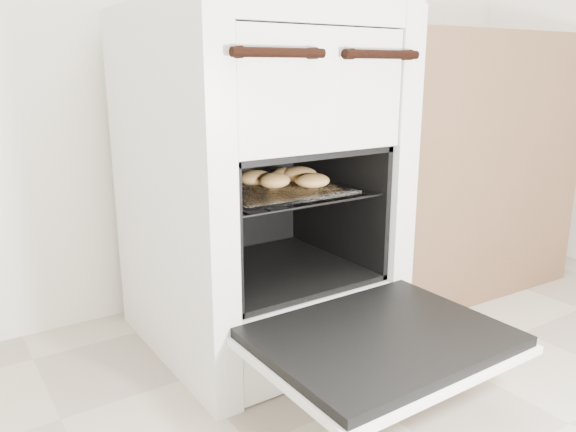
{
  "coord_description": "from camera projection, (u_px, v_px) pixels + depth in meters",
  "views": [
    {
      "loc": [
        -0.87,
        -0.24,
        0.82
      ],
      "look_at": [
        -0.04,
        0.99,
        0.42
      ],
      "focal_mm": 35.0,
      "sensor_mm": 36.0,
      "label": 1
    }
  ],
  "objects": [
    {
      "name": "baked_rolls",
      "position": [
        286.0,
        177.0,
        1.62
      ],
      "size": [
        0.27,
        0.26,
        0.05
      ],
      "color": "#E2B35A",
      "rests_on": "foil_sheet"
    },
    {
      "name": "oven_rack",
      "position": [
        271.0,
        191.0,
        1.59
      ],
      "size": [
        0.46,
        0.45,
        0.01
      ],
      "color": "black",
      "rests_on": "stove"
    },
    {
      "name": "stove",
      "position": [
        259.0,
        187.0,
        1.65
      ],
      "size": [
        0.64,
        0.71,
        0.98
      ],
      "color": "silver",
      "rests_on": "ground"
    },
    {
      "name": "counter",
      "position": [
        430.0,
        162.0,
        2.16
      ],
      "size": [
        0.96,
        0.66,
        0.94
      ],
      "primitive_type": "cube",
      "rotation": [
        0.0,
        0.0,
        -0.04
      ],
      "color": "brown",
      "rests_on": "ground"
    },
    {
      "name": "oven_door",
      "position": [
        381.0,
        341.0,
        1.29
      ],
      "size": [
        0.57,
        0.45,
        0.04
      ],
      "color": "black",
      "rests_on": "stove"
    },
    {
      "name": "foil_sheet",
      "position": [
        275.0,
        190.0,
        1.57
      ],
      "size": [
        0.36,
        0.32,
        0.01
      ],
      "primitive_type": "cube",
      "color": "white",
      "rests_on": "oven_rack"
    }
  ]
}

